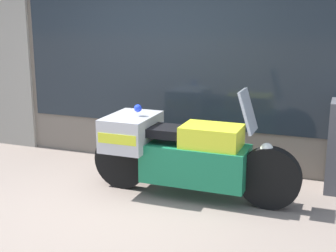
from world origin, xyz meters
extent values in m
plane|color=gray|center=(0.00, 0.00, 0.00)|extent=(60.00, 60.00, 0.00)
cube|color=#6B6056|center=(0.00, 2.00, 2.02)|extent=(5.63, 0.40, 4.03)
cube|color=gray|center=(-2.47, 2.03, 2.02)|extent=(0.70, 0.55, 4.03)
cube|color=#1E262D|center=(0.32, 1.79, 2.07)|extent=(4.70, 0.02, 3.03)
cube|color=slate|center=(0.28, 2.01, 0.28)|extent=(4.48, 0.30, 0.55)
cube|color=silver|center=(0.28, 2.15, 1.20)|extent=(4.48, 0.02, 1.34)
cube|color=beige|center=(0.28, 2.01, 1.87)|extent=(4.48, 0.30, 0.02)
cube|color=#B7B2A8|center=(-1.40, 2.01, 1.91)|extent=(0.18, 0.04, 0.06)
cube|color=navy|center=(-0.56, 2.01, 1.91)|extent=(0.18, 0.04, 0.06)
cube|color=#C68E19|center=(0.28, 2.01, 1.91)|extent=(0.18, 0.04, 0.06)
cube|color=maroon|center=(1.12, 2.01, 1.91)|extent=(0.18, 0.04, 0.06)
cube|color=#195623|center=(1.96, 2.01, 1.91)|extent=(0.18, 0.04, 0.06)
cube|color=red|center=(-1.11, 1.94, 0.69)|extent=(0.19, 0.03, 0.27)
cube|color=#2866B7|center=(0.28, 1.94, 0.69)|extent=(0.19, 0.02, 0.27)
cube|color=#2D8E42|center=(1.67, 1.94, 0.69)|extent=(0.19, 0.04, 0.27)
cylinder|color=black|center=(1.66, 0.74, 0.34)|extent=(0.68, 0.14, 0.68)
cylinder|color=black|center=(-0.08, 0.73, 0.34)|extent=(0.68, 0.14, 0.68)
cube|color=#19754C|center=(0.83, 0.73, 0.40)|extent=(1.18, 0.51, 0.43)
cube|color=yellow|center=(1.02, 0.73, 0.72)|extent=(0.65, 0.46, 0.26)
cube|color=black|center=(0.57, 0.73, 0.75)|extent=(0.69, 0.38, 0.10)
cube|color=#B7B7BC|center=(0.05, 0.73, 0.71)|extent=(0.52, 0.75, 0.38)
cube|color=yellow|center=(0.05, 0.73, 0.71)|extent=(0.47, 0.76, 0.11)
cube|color=#B2BCC6|center=(1.40, 0.74, 1.05)|extent=(0.17, 0.35, 0.45)
sphere|color=white|center=(1.62, 0.74, 0.65)|extent=(0.14, 0.14, 0.14)
sphere|color=blue|center=(0.14, 0.73, 0.99)|extent=(0.09, 0.09, 0.09)
camera|label=1|loc=(2.34, -4.04, 2.07)|focal=50.00mm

